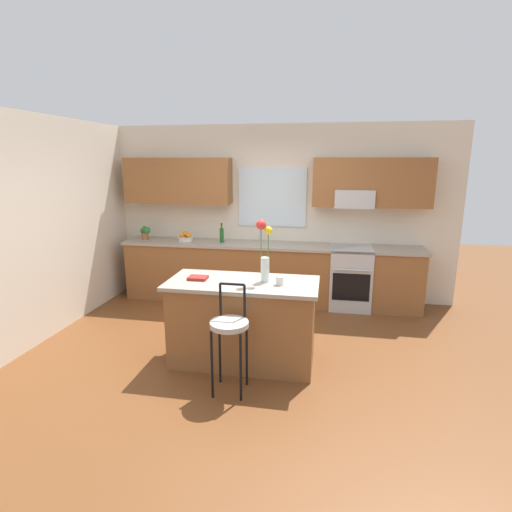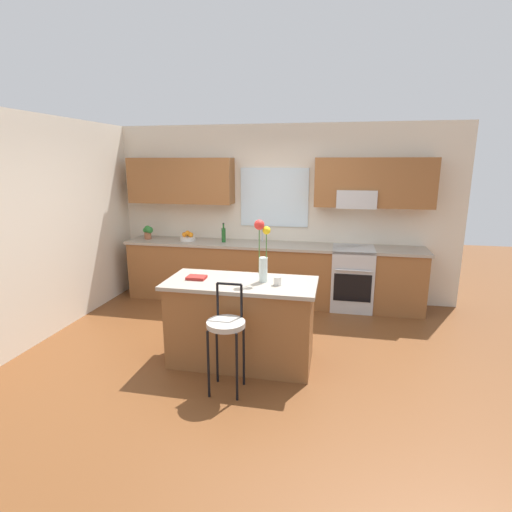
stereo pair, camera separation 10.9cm
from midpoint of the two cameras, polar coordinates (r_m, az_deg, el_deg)
The scene contains 14 objects.
ground_plane at distance 4.79m, azimuth -1.96°, elevation -13.24°, with size 14.00×14.00×0.00m, color brown.
wall_left at distance 5.74m, azimuth -27.30°, elevation 3.90°, with size 0.12×4.60×2.70m, color beige.
back_wall_assembly at distance 6.27m, azimuth 2.02°, elevation 7.50°, with size 5.60×0.50×2.70m.
counter_run at distance 6.19m, azimuth 1.33°, elevation -2.39°, with size 4.56×0.64×0.92m.
sink_faucet at distance 6.22m, azimuth 0.11°, elevation 3.32°, with size 0.02×0.13×0.23m.
oven_range at distance 6.11m, azimuth 12.81°, elevation -3.01°, with size 0.60×0.64×0.92m.
kitchen_island at distance 4.35m, azimuth -2.62°, elevation -9.41°, with size 1.59×0.74×0.92m.
bar_stool_near at distance 3.77m, azimuth -4.65°, elevation -10.35°, with size 0.36×0.36×1.04m.
flower_vase at distance 4.10m, azimuth 0.44°, elevation 0.76°, with size 0.17×0.11×0.65m.
mug_ceramic at distance 4.07m, azimuth 2.62°, elevation -3.53°, with size 0.08×0.08×0.09m, color silver.
cookbook at distance 4.31m, azimuth -9.03°, elevation -3.11°, with size 0.20×0.15×0.03m, color maroon.
fruit_bowl_oranges at distance 6.42m, azimuth -10.50°, elevation 2.63°, with size 0.24×0.24×0.16m.
bottle_olive_oil at distance 6.22m, azimuth -5.43°, elevation 3.05°, with size 0.06×0.06×0.30m.
potted_plant_small at distance 6.67m, azimuth -16.01°, elevation 3.34°, with size 0.18×0.12×0.22m.
Camera 1 is at (0.87, -4.20, 2.15)m, focal length 27.99 mm.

